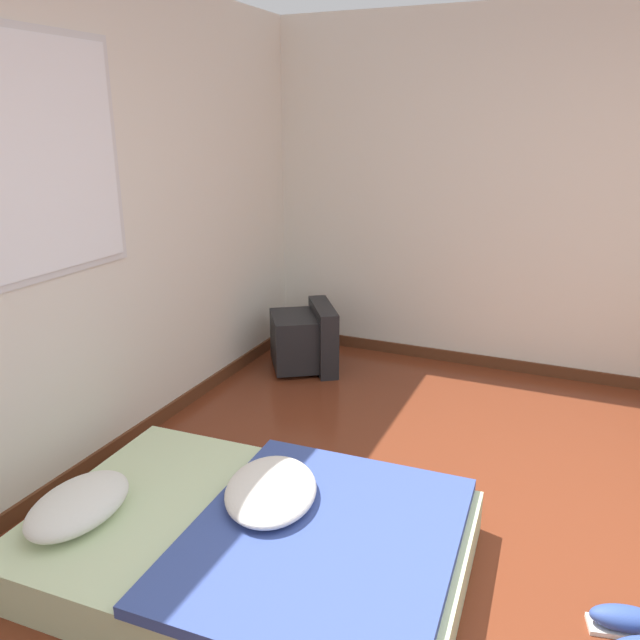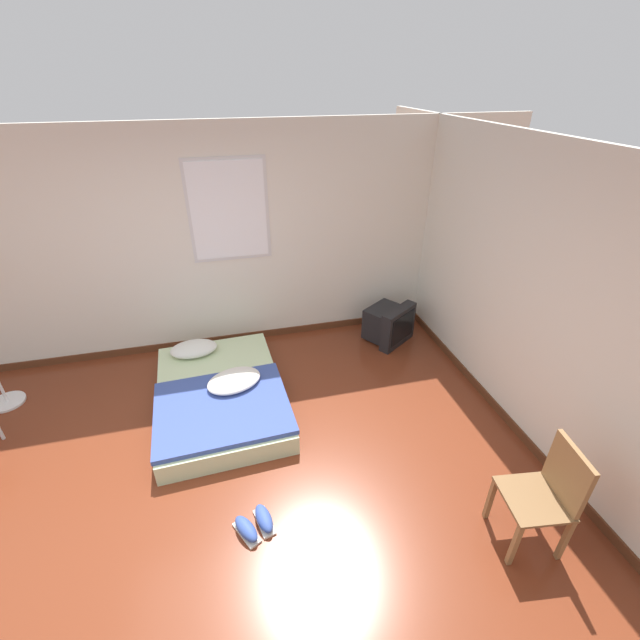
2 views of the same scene
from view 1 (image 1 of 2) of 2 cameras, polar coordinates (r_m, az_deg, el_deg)
name	(u,v)px [view 1 (image 1 of 2)]	position (r m, az deg, el deg)	size (l,w,h in m)	color
wall_right	(607,205)	(4.73, 24.76, 9.50)	(0.08, 7.31, 2.60)	silver
mattress_bed	(249,540)	(2.84, -6.50, -19.38)	(1.32, 1.88, 0.35)	beige
crt_tv	(306,339)	(4.78, -1.31, -1.74)	(0.68, 0.67, 0.50)	black
sneaker_pair	(634,636)	(2.80, 26.77, -24.38)	(0.33, 0.33, 0.10)	silver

